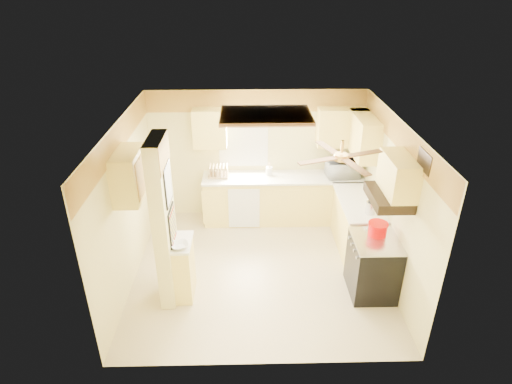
{
  "coord_description": "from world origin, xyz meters",
  "views": [
    {
      "loc": [
        -0.19,
        -5.65,
        4.35
      ],
      "look_at": [
        -0.05,
        0.35,
        1.26
      ],
      "focal_mm": 30.0,
      "sensor_mm": 36.0,
      "label": 1
    }
  ],
  "objects_px": {
    "microwave": "(343,168)",
    "dutch_oven": "(378,229)",
    "bowl": "(180,245)",
    "stove": "(373,266)",
    "kettle": "(371,207)"
  },
  "relations": [
    {
      "from": "stove",
      "to": "microwave",
      "type": "xyz_separation_m",
      "value": [
        -0.07,
        2.12,
        0.64
      ]
    },
    {
      "from": "stove",
      "to": "dutch_oven",
      "type": "xyz_separation_m",
      "value": [
        0.04,
        0.15,
        0.55
      ]
    },
    {
      "from": "microwave",
      "to": "bowl",
      "type": "xyz_separation_m",
      "value": [
        -2.73,
        -2.26,
        -0.13
      ]
    },
    {
      "from": "microwave",
      "to": "bowl",
      "type": "relative_size",
      "value": 2.37
    },
    {
      "from": "dutch_oven",
      "to": "bowl",
      "type": "bearing_deg",
      "value": -174.04
    },
    {
      "from": "stove",
      "to": "microwave",
      "type": "height_order",
      "value": "microwave"
    },
    {
      "from": "kettle",
      "to": "stove",
      "type": "bearing_deg",
      "value": -96.91
    },
    {
      "from": "bowl",
      "to": "dutch_oven",
      "type": "relative_size",
      "value": 0.85
    },
    {
      "from": "kettle",
      "to": "bowl",
      "type": "bearing_deg",
      "value": -163.22
    },
    {
      "from": "stove",
      "to": "bowl",
      "type": "bearing_deg",
      "value": -177.08
    },
    {
      "from": "bowl",
      "to": "dutch_oven",
      "type": "height_order",
      "value": "dutch_oven"
    },
    {
      "from": "stove",
      "to": "kettle",
      "type": "relative_size",
      "value": 3.9
    },
    {
      "from": "kettle",
      "to": "microwave",
      "type": "bearing_deg",
      "value": 96.62
    },
    {
      "from": "microwave",
      "to": "dutch_oven",
      "type": "height_order",
      "value": "microwave"
    },
    {
      "from": "microwave",
      "to": "dutch_oven",
      "type": "distance_m",
      "value": 1.97
    }
  ]
}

